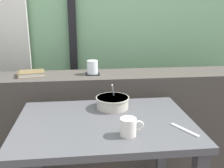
{
  "coord_description": "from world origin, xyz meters",
  "views": [
    {
      "loc": [
        -0.06,
        -1.31,
        1.31
      ],
      "look_at": [
        0.13,
        0.35,
        0.82
      ],
      "focal_mm": 42.49,
      "sensor_mm": 36.0,
      "label": 1
    }
  ],
  "objects_px": {
    "soup_bowl": "(113,103)",
    "breakfast_table": "(105,144)",
    "juice_glass": "(92,68)",
    "closed_book": "(31,73)",
    "coaster_square": "(93,74)",
    "fork_utensil": "(185,130)",
    "ceramic_mug": "(129,127)"
  },
  "relations": [
    {
      "from": "fork_utensil",
      "to": "juice_glass",
      "type": "bearing_deg",
      "value": 91.67
    },
    {
      "from": "closed_book",
      "to": "fork_utensil",
      "type": "height_order",
      "value": "closed_book"
    },
    {
      "from": "closed_book",
      "to": "fork_utensil",
      "type": "xyz_separation_m",
      "value": [
        0.85,
        -0.75,
        -0.12
      ]
    },
    {
      "from": "ceramic_mug",
      "to": "fork_utensil",
      "type": "bearing_deg",
      "value": 3.81
    },
    {
      "from": "juice_glass",
      "to": "soup_bowl",
      "type": "height_order",
      "value": "juice_glass"
    },
    {
      "from": "breakfast_table",
      "to": "coaster_square",
      "type": "bearing_deg",
      "value": 93.48
    },
    {
      "from": "coaster_square",
      "to": "closed_book",
      "type": "distance_m",
      "value": 0.44
    },
    {
      "from": "closed_book",
      "to": "coaster_square",
      "type": "bearing_deg",
      "value": -1.48
    },
    {
      "from": "closed_book",
      "to": "soup_bowl",
      "type": "height_order",
      "value": "soup_bowl"
    },
    {
      "from": "coaster_square",
      "to": "juice_glass",
      "type": "bearing_deg",
      "value": 0.0
    },
    {
      "from": "ceramic_mug",
      "to": "juice_glass",
      "type": "bearing_deg",
      "value": 99.94
    },
    {
      "from": "coaster_square",
      "to": "soup_bowl",
      "type": "relative_size",
      "value": 0.51
    },
    {
      "from": "breakfast_table",
      "to": "ceramic_mug",
      "type": "height_order",
      "value": "ceramic_mug"
    },
    {
      "from": "coaster_square",
      "to": "juice_glass",
      "type": "relative_size",
      "value": 1.04
    },
    {
      "from": "juice_glass",
      "to": "closed_book",
      "type": "height_order",
      "value": "juice_glass"
    },
    {
      "from": "fork_utensil",
      "to": "closed_book",
      "type": "bearing_deg",
      "value": 111.0
    },
    {
      "from": "ceramic_mug",
      "to": "soup_bowl",
      "type": "bearing_deg",
      "value": 95.38
    },
    {
      "from": "coaster_square",
      "to": "ceramic_mug",
      "type": "distance_m",
      "value": 0.77
    },
    {
      "from": "juice_glass",
      "to": "soup_bowl",
      "type": "xyz_separation_m",
      "value": [
        0.1,
        -0.4,
        -0.12
      ]
    },
    {
      "from": "soup_bowl",
      "to": "ceramic_mug",
      "type": "height_order",
      "value": "soup_bowl"
    },
    {
      "from": "juice_glass",
      "to": "closed_book",
      "type": "bearing_deg",
      "value": 178.52
    },
    {
      "from": "soup_bowl",
      "to": "fork_utensil",
      "type": "relative_size",
      "value": 1.15
    },
    {
      "from": "breakfast_table",
      "to": "closed_book",
      "type": "bearing_deg",
      "value": 128.33
    },
    {
      "from": "juice_glass",
      "to": "ceramic_mug",
      "type": "xyz_separation_m",
      "value": [
        0.13,
        -0.76,
        -0.11
      ]
    },
    {
      "from": "coaster_square",
      "to": "closed_book",
      "type": "relative_size",
      "value": 0.5
    },
    {
      "from": "soup_bowl",
      "to": "breakfast_table",
      "type": "bearing_deg",
      "value": -109.21
    },
    {
      "from": "breakfast_table",
      "to": "juice_glass",
      "type": "xyz_separation_m",
      "value": [
        -0.04,
        0.59,
        0.29
      ]
    },
    {
      "from": "fork_utensil",
      "to": "coaster_square",
      "type": "bearing_deg",
      "value": 91.67
    },
    {
      "from": "breakfast_table",
      "to": "soup_bowl",
      "type": "xyz_separation_m",
      "value": [
        0.06,
        0.18,
        0.17
      ]
    },
    {
      "from": "breakfast_table",
      "to": "fork_utensil",
      "type": "relative_size",
      "value": 5.45
    },
    {
      "from": "breakfast_table",
      "to": "closed_book",
      "type": "relative_size",
      "value": 4.59
    },
    {
      "from": "juice_glass",
      "to": "coaster_square",
      "type": "bearing_deg",
      "value": 0.0
    }
  ]
}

